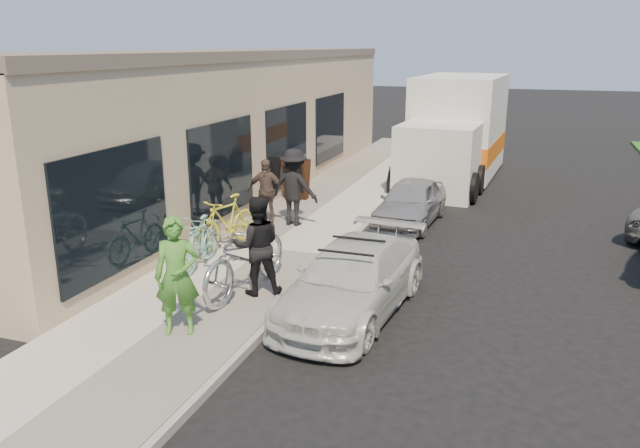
% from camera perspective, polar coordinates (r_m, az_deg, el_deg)
% --- Properties ---
extents(ground, '(120.00, 120.00, 0.00)m').
position_cam_1_polar(ground, '(10.27, -1.47, -9.10)').
color(ground, black).
rests_on(ground, ground).
extents(sidewalk, '(3.00, 34.00, 0.15)m').
position_cam_1_polar(sidewalk, '(13.53, -4.98, -2.49)').
color(sidewalk, '#BAB3A7').
rests_on(sidewalk, ground).
extents(curb, '(0.12, 34.00, 0.13)m').
position_cam_1_polar(curb, '(13.01, 1.29, -3.25)').
color(curb, gray).
rests_on(curb, ground).
extents(storefront, '(3.60, 20.00, 4.22)m').
position_cam_1_polar(storefront, '(18.87, -8.06, 9.08)').
color(storefront, '#CCAE8D').
rests_on(storefront, ground).
extents(bike_rack, '(0.23, 0.54, 0.79)m').
position_cam_1_polar(bike_rack, '(13.34, -10.24, -0.48)').
color(bike_rack, black).
rests_on(bike_rack, sidewalk).
extents(sandwich_board, '(0.69, 0.70, 1.10)m').
position_cam_1_polar(sandwich_board, '(17.65, -2.21, 4.09)').
color(sandwich_board, '#32180D').
rests_on(sandwich_board, sidewalk).
extents(sedan_white, '(2.02, 4.18, 1.21)m').
position_cam_1_polar(sedan_white, '(10.49, 3.01, -5.10)').
color(sedan_white, silver).
rests_on(sedan_white, ground).
extents(sedan_silver, '(1.55, 3.40, 1.13)m').
position_cam_1_polar(sedan_silver, '(15.84, 8.27, 2.01)').
color(sedan_silver, '#9D9CA1').
rests_on(sedan_silver, ground).
extents(moving_truck, '(2.93, 7.00, 3.38)m').
position_cam_1_polar(moving_truck, '(21.46, 12.28, 8.02)').
color(moving_truck, silver).
rests_on(moving_truck, ground).
extents(tandem_bike, '(1.17, 2.61, 1.33)m').
position_cam_1_polar(tandem_bike, '(10.98, -6.74, -2.93)').
color(tandem_bike, silver).
rests_on(tandem_bike, sidewalk).
extents(woman_rider, '(0.78, 0.66, 1.82)m').
position_cam_1_polar(woman_rider, '(9.54, -12.94, -4.65)').
color(woman_rider, '#45892D').
rests_on(woman_rider, sidewalk).
extents(man_standing, '(1.06, 0.99, 1.75)m').
position_cam_1_polar(man_standing, '(10.83, -5.76, -1.99)').
color(man_standing, black).
rests_on(man_standing, sidewalk).
extents(cruiser_bike_a, '(0.65, 1.69, 0.99)m').
position_cam_1_polar(cruiser_bike_a, '(12.39, -10.96, -1.73)').
color(cruiser_bike_a, '#85C7B8').
rests_on(cruiser_bike_a, sidewalk).
extents(cruiser_bike_b, '(0.75, 1.67, 0.85)m').
position_cam_1_polar(cruiser_bike_b, '(13.33, -10.40, -0.75)').
color(cruiser_bike_b, '#85C7B8').
rests_on(cruiser_bike_b, sidewalk).
extents(cruiser_bike_c, '(1.01, 1.93, 1.12)m').
position_cam_1_polar(cruiser_bike_c, '(13.54, -8.56, 0.20)').
color(cruiser_bike_c, gold).
rests_on(cruiser_bike_c, sidewalk).
extents(bystander_a, '(1.24, 0.77, 1.85)m').
position_cam_1_polar(bystander_a, '(15.00, -2.41, 3.38)').
color(bystander_a, black).
rests_on(bystander_a, sidewalk).
extents(bystander_b, '(0.97, 0.47, 1.60)m').
position_cam_1_polar(bystander_b, '(15.18, -4.99, 2.98)').
color(bystander_b, '#504039').
rests_on(bystander_b, sidewalk).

